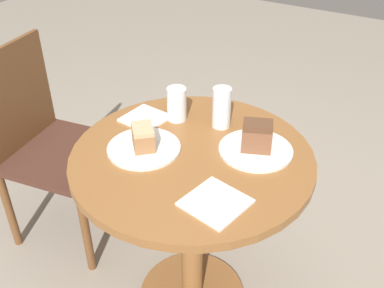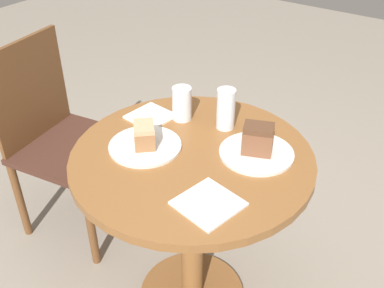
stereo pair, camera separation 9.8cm
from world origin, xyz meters
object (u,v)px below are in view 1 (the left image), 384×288
Objects in this scene: cake_slice_far at (257,136)px; cake_slice_near at (143,137)px; plate_far at (256,150)px; glass_water at (177,106)px; chair at (50,143)px; glass_lemonade at (222,110)px; plate_near at (144,148)px.

cake_slice_near is at bearing 118.70° from cake_slice_far.
cake_slice_near is at bearing 118.70° from plate_far.
plate_far is 0.34m from glass_water.
cake_slice_far is at bearing -95.35° from chair.
cake_slice_far is 0.77× the size of glass_lemonade.
glass_water is at bearing 2.34° from cake_slice_near.
cake_slice_far is at bearing -61.30° from cake_slice_near.
cake_slice_near is 0.22m from glass_water.
cake_slice_far is 0.19m from glass_lemonade.
chair is 6.07× the size of glass_lemonade.
cake_slice_far is (0.18, -0.32, 0.01)m from cake_slice_near.
chair is at bearing 78.85° from cake_slice_near.
plate_far is at bearing 0.00° from cake_slice_far.
glass_lemonade is 0.17m from glass_water.
cake_slice_far is (0.06, -0.94, 0.32)m from chair.
chair reaches higher than plate_near.
cake_slice_far is (-0.00, 0.00, 0.05)m from plate_far.
chair is 0.69m from glass_water.
plate_near is at bearing 118.70° from plate_far.
glass_lemonade is 1.19× the size of glass_water.
cake_slice_near is at bearing -177.66° from glass_water.
plate_near is 1.96× the size of glass_water.
plate_far is 0.20m from glass_lemonade.
cake_slice_near is (-0.12, -0.61, 0.30)m from chair.
glass_lemonade is (0.26, -0.15, 0.02)m from cake_slice_near.
plate_near is (-0.12, -0.61, 0.26)m from chair.
cake_slice_near is at bearing -109.97° from chair.
glass_water is (0.22, 0.01, 0.01)m from cake_slice_near.
plate_far is at bearing -61.30° from cake_slice_near.
chair is 3.69× the size of plate_near.
plate_near is at bearing 149.37° from glass_lemonade.
plate_far is at bearing -116.55° from glass_lemonade.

